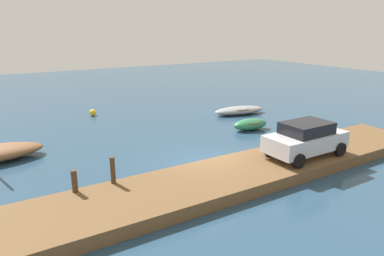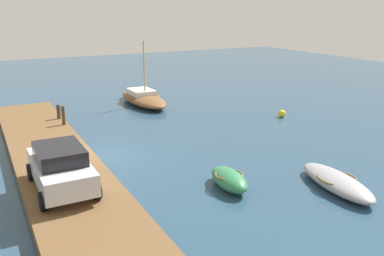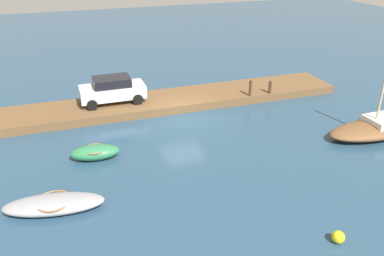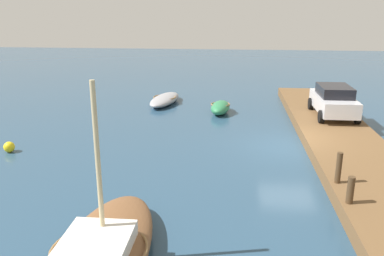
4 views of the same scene
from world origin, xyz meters
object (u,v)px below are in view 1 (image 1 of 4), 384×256
rowboat_grey (239,110)px  mooring_post_west (74,181)px  dinghy_green (250,124)px  mooring_post_mid_west (113,170)px  parked_car (306,139)px  marker_buoy (93,113)px

rowboat_grey → mooring_post_west: 16.03m
dinghy_green → mooring_post_mid_west: mooring_post_mid_west is taller
rowboat_grey → mooring_post_west: size_ratio=4.97×
mooring_post_west → mooring_post_mid_west: (1.45, 0.00, 0.11)m
mooring_post_mid_west → parked_car: 8.80m
rowboat_grey → parked_car: 10.44m
rowboat_grey → marker_buoy: rowboat_grey is taller
rowboat_grey → dinghy_green: bearing=-109.5°
dinghy_green → mooring_post_west: (-11.92, -4.19, 0.56)m
rowboat_grey → marker_buoy: size_ratio=8.81×
mooring_post_west → dinghy_green: bearing=19.4°
rowboat_grey → mooring_post_mid_west: 14.80m
mooring_post_west → mooring_post_mid_west: size_ratio=0.79×
dinghy_green → parked_car: 6.33m
rowboat_grey → mooring_post_mid_west: size_ratio=3.94×
dinghy_green → marker_buoy: 11.64m
mooring_post_mid_west → rowboat_grey: bearing=32.1°
dinghy_green → parked_car: (-1.85, -5.97, 0.98)m
dinghy_green → mooring_post_mid_west: size_ratio=2.35×
mooring_post_mid_west → parked_car: parked_car is taller
rowboat_grey → parked_car: parked_car is taller
marker_buoy → mooring_post_mid_west: bearing=-102.8°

